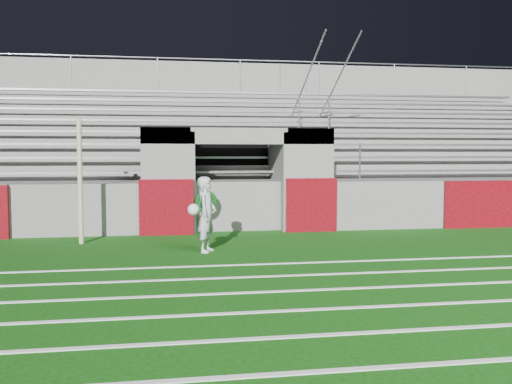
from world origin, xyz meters
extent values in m
plane|color=#0E430B|center=(0.00, 0.00, 0.00)|extent=(90.00, 90.00, 0.00)
cylinder|color=#BDB48D|center=(-3.66, 1.92, 1.36)|extent=(0.11, 0.11, 2.73)
cube|color=white|center=(0.00, -6.00, 0.01)|extent=(28.00, 0.09, 0.01)
cube|color=white|center=(0.00, -5.00, 0.01)|extent=(28.00, 0.09, 0.01)
cube|color=white|center=(0.00, -4.00, 0.01)|extent=(28.00, 0.09, 0.01)
cube|color=white|center=(0.00, -3.00, 0.01)|extent=(28.00, 0.09, 0.01)
cube|color=white|center=(0.00, -2.00, 0.01)|extent=(28.00, 0.09, 0.01)
cube|color=white|center=(0.00, -1.00, 0.01)|extent=(28.00, 0.09, 0.01)
cube|color=slate|center=(-1.80, 3.50, 1.30)|extent=(1.20, 1.00, 2.60)
cube|color=slate|center=(1.80, 3.50, 1.30)|extent=(1.20, 1.00, 2.60)
cube|color=black|center=(0.00, 5.20, 1.25)|extent=(2.60, 0.20, 2.50)
cube|color=slate|center=(-1.15, 4.10, 1.25)|extent=(0.10, 2.20, 2.50)
cube|color=slate|center=(1.15, 4.10, 1.25)|extent=(0.10, 2.20, 2.50)
cube|color=slate|center=(0.00, 3.50, 2.40)|extent=(4.80, 1.00, 0.40)
cube|color=slate|center=(0.00, 7.35, 1.15)|extent=(26.00, 8.00, 0.20)
cube|color=slate|center=(0.00, 7.35, 0.53)|extent=(26.00, 8.00, 1.05)
cube|color=#52070D|center=(-1.80, 2.94, 0.68)|extent=(1.30, 0.15, 1.35)
cube|color=#52070D|center=(1.80, 2.94, 0.68)|extent=(1.30, 0.15, 1.35)
cube|color=#52070D|center=(6.50, 2.94, 0.62)|extent=(2.20, 0.15, 1.25)
cube|color=#93969B|center=(0.00, 4.43, 1.47)|extent=(23.00, 0.28, 0.06)
cube|color=slate|center=(0.00, 5.28, 1.44)|extent=(24.00, 0.75, 0.38)
cube|color=#93969B|center=(0.00, 5.18, 1.85)|extent=(23.00, 0.28, 0.06)
cube|color=slate|center=(0.00, 6.03, 1.63)|extent=(24.00, 0.75, 0.76)
cube|color=#93969B|center=(0.00, 5.93, 2.23)|extent=(23.00, 0.28, 0.06)
cube|color=slate|center=(0.00, 6.78, 1.82)|extent=(24.00, 0.75, 1.14)
cube|color=#93969B|center=(0.00, 6.68, 2.61)|extent=(23.00, 0.28, 0.06)
cube|color=slate|center=(0.00, 7.53, 2.01)|extent=(24.00, 0.75, 1.52)
cube|color=#93969B|center=(0.00, 7.43, 2.99)|extent=(23.00, 0.28, 0.06)
cube|color=slate|center=(0.00, 8.28, 2.20)|extent=(24.00, 0.75, 1.90)
cube|color=#93969B|center=(0.00, 8.18, 3.37)|extent=(23.00, 0.28, 0.06)
cube|color=slate|center=(0.00, 9.03, 2.39)|extent=(24.00, 0.75, 2.28)
cube|color=#93969B|center=(0.00, 8.93, 3.75)|extent=(23.00, 0.28, 0.06)
cube|color=slate|center=(0.00, 9.78, 2.58)|extent=(24.00, 0.75, 2.66)
cube|color=#93969B|center=(0.00, 9.68, 4.13)|extent=(23.00, 0.28, 0.06)
cube|color=slate|center=(0.00, 10.45, 2.65)|extent=(26.00, 0.60, 5.29)
cylinder|color=#A5A8AD|center=(2.50, 4.15, 1.75)|extent=(0.05, 0.05, 1.00)
cylinder|color=#A5A8AD|center=(2.50, 7.15, 3.27)|extent=(0.05, 0.05, 1.00)
cylinder|color=#A5A8AD|center=(2.50, 10.15, 4.79)|extent=(0.05, 0.05, 1.00)
cylinder|color=#A5A8AD|center=(2.50, 7.15, 3.77)|extent=(0.05, 6.02, 3.08)
cylinder|color=#A5A8AD|center=(3.50, 4.15, 1.75)|extent=(0.05, 0.05, 1.00)
cylinder|color=#A5A8AD|center=(3.50, 7.15, 3.27)|extent=(0.05, 0.05, 1.00)
cylinder|color=#A5A8AD|center=(3.50, 10.15, 4.79)|extent=(0.05, 0.05, 1.00)
cylinder|color=#A5A8AD|center=(3.50, 7.15, 3.77)|extent=(0.05, 6.02, 3.08)
cylinder|color=#A5A8AD|center=(-5.00, 10.15, 4.84)|extent=(0.05, 0.05, 1.10)
cylinder|color=#A5A8AD|center=(-2.00, 10.15, 4.84)|extent=(0.05, 0.05, 1.10)
cylinder|color=#A5A8AD|center=(1.00, 10.15, 4.84)|extent=(0.05, 0.05, 1.10)
cylinder|color=#A5A8AD|center=(4.00, 10.15, 4.84)|extent=(0.05, 0.05, 1.10)
cylinder|color=#A5A8AD|center=(7.00, 10.15, 4.84)|extent=(0.05, 0.05, 1.10)
cylinder|color=#A5A8AD|center=(10.00, 10.15, 4.84)|extent=(0.05, 0.05, 1.10)
cylinder|color=#A5A8AD|center=(0.00, 10.15, 5.39)|extent=(24.00, 0.05, 0.05)
imported|color=silver|center=(-1.03, 0.45, 0.76)|extent=(0.54, 0.65, 1.52)
sphere|color=white|center=(-1.30, 0.19, 0.89)|extent=(0.23, 0.23, 0.23)
torus|color=#0D4511|center=(-0.84, 2.95, 0.79)|extent=(0.55, 0.10, 0.55)
torus|color=#0D431C|center=(-0.84, 2.90, 0.71)|extent=(0.43, 0.08, 0.43)
camera|label=1|loc=(-1.91, -10.89, 2.00)|focal=40.00mm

